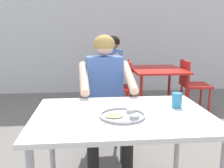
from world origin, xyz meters
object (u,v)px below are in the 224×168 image
object	(u,v)px
table_foreground	(122,124)
table_background_red	(157,74)
drinking_cup	(177,100)
patron_background	(108,68)
chair_red_right	(191,82)
diner_foreground	(106,90)
chair_red_left	(122,84)
chair_foreground	(103,108)
thali_tray	(123,115)

from	to	relation	value
table_foreground	table_background_red	bearing A→B (deg)	68.62
drinking_cup	patron_background	distance (m)	2.12
drinking_cup	chair_red_right	bearing A→B (deg)	64.25
diner_foreground	patron_background	xyz separation A→B (m)	(0.14, 1.49, -0.02)
diner_foreground	table_background_red	bearing A→B (deg)	58.51
chair_red_right	diner_foreground	bearing A→B (deg)	-134.58
table_background_red	patron_background	size ratio (longest dim) A/B	0.75
chair_red_left	patron_background	bearing A→B (deg)	-175.33
table_foreground	chair_red_left	world-z (taller)	chair_red_left
table_background_red	chair_red_right	world-z (taller)	chair_red_right
table_foreground	chair_foreground	world-z (taller)	chair_foreground
drinking_cup	chair_foreground	size ratio (longest dim) A/B	0.12
table_foreground	drinking_cup	size ratio (longest dim) A/B	11.11
patron_background	diner_foreground	bearing A→B (deg)	-95.20
chair_red_right	chair_foreground	bearing A→B (deg)	-139.29
chair_foreground	table_background_red	world-z (taller)	chair_foreground
table_background_red	chair_red_left	world-z (taller)	chair_red_left
table_foreground	thali_tray	world-z (taller)	thali_tray
table_background_red	patron_background	world-z (taller)	patron_background
diner_foreground	chair_red_left	bearing A→B (deg)	76.48
thali_tray	chair_red_right	world-z (taller)	chair_red_right
drinking_cup	chair_red_left	distance (m)	2.13
thali_tray	chair_red_left	xyz separation A→B (m)	(0.31, 2.27, -0.28)
thali_tray	diner_foreground	world-z (taller)	diner_foreground
table_background_red	chair_red_right	distance (m)	0.58
table_foreground	diner_foreground	xyz separation A→B (m)	(-0.06, 0.69, 0.07)
table_foreground	chair_red_right	size ratio (longest dim) A/B	1.43
thali_tray	patron_background	size ratio (longest dim) A/B	0.24
chair_foreground	table_background_red	size ratio (longest dim) A/B	0.96
thali_tray	table_background_red	bearing A→B (deg)	69.07
chair_red_left	patron_background	world-z (taller)	patron_background
drinking_cup	diner_foreground	world-z (taller)	diner_foreground
table_foreground	patron_background	xyz separation A→B (m)	(0.07, 2.18, 0.05)
diner_foreground	patron_background	size ratio (longest dim) A/B	1.03
chair_red_left	chair_red_right	world-z (taller)	chair_red_left
thali_tray	drinking_cup	distance (m)	0.45
thali_tray	chair_foreground	world-z (taller)	chair_foreground
chair_foreground	patron_background	size ratio (longest dim) A/B	0.72
drinking_cup	chair_foreground	xyz separation A→B (m)	(-0.48, 0.81, -0.30)
table_background_red	patron_background	xyz separation A→B (m)	(-0.79, -0.02, 0.10)
table_background_red	chair_red_right	size ratio (longest dim) A/B	1.09
thali_tray	chair_red_right	bearing A→B (deg)	57.75
chair_foreground	diner_foreground	world-z (taller)	diner_foreground
chair_foreground	chair_red_right	size ratio (longest dim) A/B	1.05
chair_red_left	chair_red_right	xyz separation A→B (m)	(1.13, -0.00, 0.01)
drinking_cup	patron_background	size ratio (longest dim) A/B	0.09
chair_foreground	patron_background	distance (m)	1.30
thali_tray	drinking_cup	size ratio (longest dim) A/B	2.78
drinking_cup	chair_red_left	xyz separation A→B (m)	(-0.11, 2.11, -0.32)
diner_foreground	chair_red_left	distance (m)	1.58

